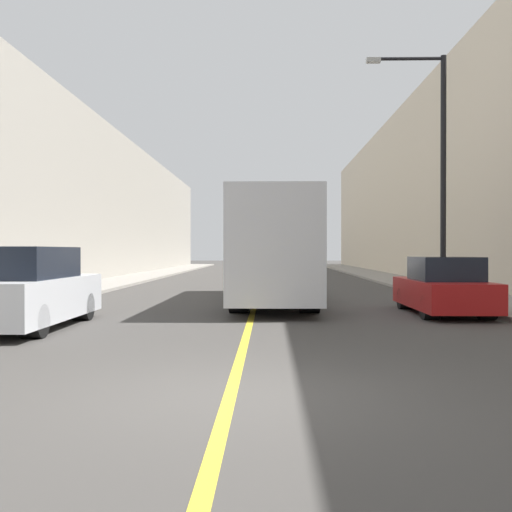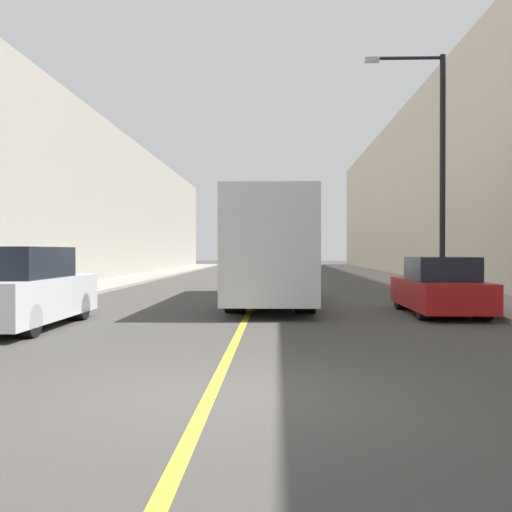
% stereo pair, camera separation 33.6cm
% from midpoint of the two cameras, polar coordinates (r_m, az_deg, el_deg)
% --- Properties ---
extents(ground_plane, '(200.00, 200.00, 0.00)m').
position_cam_midpoint_polar(ground_plane, '(7.32, -3.10, -13.23)').
color(ground_plane, '#3F3D3A').
extents(sidewalk_left, '(2.89, 72.00, 0.13)m').
position_cam_midpoint_polar(sidewalk_left, '(38.05, -10.70, -2.04)').
color(sidewalk_left, gray).
rests_on(sidewalk_left, ground).
extents(sidewalk_right, '(2.89, 72.00, 0.13)m').
position_cam_midpoint_polar(sidewalk_right, '(37.79, 12.92, -2.06)').
color(sidewalk_right, gray).
rests_on(sidewalk_right, ground).
extents(building_row_left, '(4.00, 72.00, 9.44)m').
position_cam_midpoint_polar(building_row_left, '(39.04, -15.66, 4.86)').
color(building_row_left, gray).
rests_on(building_row_left, ground).
extents(building_row_right, '(4.00, 72.00, 11.41)m').
position_cam_midpoint_polar(building_row_right, '(38.76, 17.98, 6.34)').
color(building_row_right, beige).
rests_on(building_row_right, ground).
extents(road_center_line, '(0.16, 72.00, 0.01)m').
position_cam_midpoint_polar(road_center_line, '(37.12, 1.07, -2.18)').
color(road_center_line, gold).
rests_on(road_center_line, ground).
extents(bus, '(2.52, 11.40, 3.43)m').
position_cam_midpoint_polar(bus, '(20.25, 1.96, 0.79)').
color(bus, silver).
rests_on(bus, ground).
extents(parked_suv_left, '(1.97, 4.99, 1.82)m').
position_cam_midpoint_polar(parked_suv_left, '(14.39, -20.98, -3.07)').
color(parked_suv_left, silver).
rests_on(parked_suv_left, ground).
extents(car_right_near, '(1.81, 4.47, 1.57)m').
position_cam_midpoint_polar(car_right_near, '(17.12, 17.64, -2.98)').
color(car_right_near, maroon).
rests_on(car_right_near, ground).
extents(street_lamp_right, '(2.82, 0.24, 8.49)m').
position_cam_midpoint_polar(street_lamp_right, '(22.26, 17.18, 8.77)').
color(street_lamp_right, black).
rests_on(street_lamp_right, sidewalk_right).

